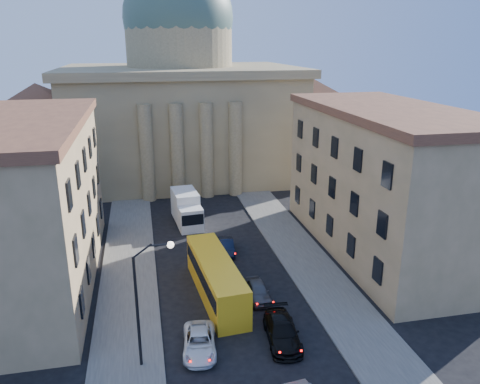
# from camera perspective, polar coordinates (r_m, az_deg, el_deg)

# --- Properties ---
(sidewalk_left) EXTENTS (5.00, 60.00, 0.15)m
(sidewalk_left) POSITION_cam_1_polar(r_m,az_deg,el_deg) (42.25, -13.46, -11.76)
(sidewalk_left) COLOR #524F4B
(sidewalk_left) RESTS_ON ground
(sidewalk_right) EXTENTS (5.00, 60.00, 0.15)m
(sidewalk_right) POSITION_cam_1_polar(r_m,az_deg,el_deg) (44.79, 9.12, -9.67)
(sidewalk_right) COLOR #524F4B
(sidewalk_right) RESTS_ON ground
(church) EXTENTS (68.02, 28.76, 36.60)m
(church) POSITION_cam_1_polar(r_m,az_deg,el_deg) (75.14, -7.11, 11.04)
(church) COLOR #7A6B4B
(church) RESTS_ON ground
(building_left) EXTENTS (11.60, 26.60, 14.70)m
(building_left) POSITION_cam_1_polar(r_m,az_deg,el_deg) (44.21, -25.14, -1.24)
(building_left) COLOR tan
(building_left) RESTS_ON ground
(building_right) EXTENTS (11.60, 26.60, 14.70)m
(building_right) POSITION_cam_1_polar(r_m,az_deg,el_deg) (48.97, 17.20, 1.42)
(building_right) COLOR tan
(building_right) RESTS_ON ground
(street_lamp) EXTENTS (2.62, 0.44, 8.83)m
(street_lamp) POSITION_cam_1_polar(r_m,az_deg,el_deg) (30.93, -11.53, -12.22)
(street_lamp) COLOR black
(street_lamp) RESTS_ON ground
(car_left_mid) EXTENTS (2.76, 5.07, 1.35)m
(car_left_mid) POSITION_cam_1_polar(r_m,az_deg,el_deg) (34.25, -4.97, -17.79)
(car_left_mid) COLOR white
(car_left_mid) RESTS_ON ground
(car_right_mid) EXTENTS (2.70, 5.61, 1.57)m
(car_right_mid) POSITION_cam_1_polar(r_m,az_deg,el_deg) (35.13, 5.15, -16.56)
(car_right_mid) COLOR black
(car_right_mid) RESTS_ON ground
(car_right_far) EXTENTS (1.72, 4.21, 1.43)m
(car_right_far) POSITION_cam_1_polar(r_m,az_deg,el_deg) (40.06, 2.17, -11.93)
(car_right_far) COLOR #4E4F54
(car_right_far) RESTS_ON ground
(car_right_distant) EXTENTS (1.81, 4.27, 1.37)m
(car_right_distant) POSITION_cam_1_polar(r_m,az_deg,el_deg) (48.04, -1.67, -6.65)
(car_right_distant) COLOR black
(car_right_distant) RESTS_ON ground
(city_bus) EXTENTS (3.64, 11.86, 3.29)m
(city_bus) POSITION_cam_1_polar(r_m,az_deg,el_deg) (39.94, -2.96, -10.30)
(city_bus) COLOR yellow
(city_bus) RESTS_ON ground
(box_truck) EXTENTS (3.27, 7.00, 3.73)m
(box_truck) POSITION_cam_1_polar(r_m,az_deg,el_deg) (55.52, -6.51, -2.10)
(box_truck) COLOR silver
(box_truck) RESTS_ON ground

